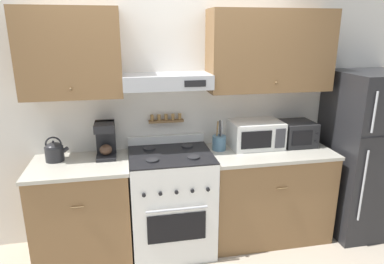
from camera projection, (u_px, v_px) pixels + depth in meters
The scene contains 10 objects.
wall_back at pixel (173, 94), 3.28m from camera, with size 5.20×0.46×2.55m.
counter_left at pixel (84, 210), 3.14m from camera, with size 0.86×0.65×0.93m.
counter_right at pixel (267, 193), 3.48m from camera, with size 1.21×0.65×0.93m.
stove_range at pixel (171, 201), 3.26m from camera, with size 0.76×0.69×1.05m.
refrigerator at pixel (365, 154), 3.51m from camera, with size 0.71×0.73×1.67m.
tea_kettle at pixel (54, 151), 3.05m from camera, with size 0.21×0.16×0.23m.
coffee_maker at pixel (106, 139), 3.15m from camera, with size 0.18×0.26×0.33m.
microwave at pixel (256, 134), 3.41m from camera, with size 0.50×0.36×0.27m.
utensil_crock at pixel (219, 142), 3.34m from camera, with size 0.13×0.13×0.30m.
toaster_oven at pixel (297, 133), 3.47m from camera, with size 0.32×0.33×0.24m.
Camera 1 is at (-0.38, -2.62, 2.05)m, focal length 32.00 mm.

